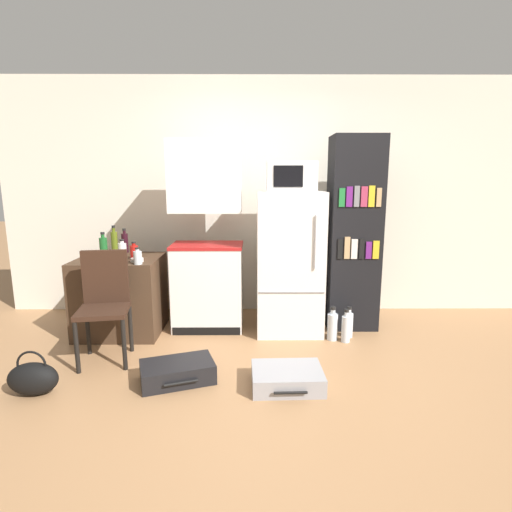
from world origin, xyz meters
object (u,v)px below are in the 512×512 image
object	(u,v)px
bottle_ketchup_red	(134,252)
bottle_olive_oil	(114,242)
side_table	(121,295)
microwave	(291,176)
bottle_milk_white	(122,250)
bottle_green_tall	(103,247)
bottle_clear_short	(138,257)
bowl	(137,260)
water_bottle_front	(349,324)
refrigerator	(289,262)
water_bottle_back	(332,326)
bookshelf	(353,234)
bottle_wine_dark	(125,242)
kitchen_hutch	(207,244)
suitcase_large_flat	(287,378)
chair	(105,297)
suitcase_small_flat	(177,372)
water_bottle_middle	(346,328)
handbag	(33,378)

from	to	relation	value
bottle_ketchup_red	bottle_olive_oil	xyz separation A→B (m)	(-0.29, 0.29, 0.05)
side_table	microwave	bearing A→B (deg)	1.53
bottle_milk_white	bottle_green_tall	bearing A→B (deg)	168.50
side_table	bottle_clear_short	world-z (taller)	bottle_clear_short
side_table	bottle_ketchup_red	bearing A→B (deg)	-20.01
bottle_green_tall	bottle_milk_white	xyz separation A→B (m)	(0.20, -0.04, -0.03)
side_table	bowl	size ratio (longest dim) A/B	6.58
water_bottle_front	bottle_green_tall	bearing A→B (deg)	175.03
water_bottle_front	refrigerator	bearing A→B (deg)	159.25
water_bottle_back	bookshelf	bearing A→B (deg)	56.24
bottle_ketchup_red	bottle_milk_white	bearing A→B (deg)	154.43
bottle_clear_short	bottle_wine_dark	xyz separation A→B (m)	(-0.30, 0.60, 0.04)
kitchen_hutch	suitcase_large_flat	size ratio (longest dim) A/B	3.55
bottle_clear_short	bowl	distance (m)	0.13
bottle_milk_white	bottle_wine_dark	bearing A→B (deg)	102.97
water_bottle_front	bottle_ketchup_red	bearing A→B (deg)	177.08
side_table	water_bottle_front	world-z (taller)	side_table
kitchen_hutch	chair	xyz separation A→B (m)	(-0.80, -0.72, -0.34)
water_bottle_back	bottle_clear_short	bearing A→B (deg)	-178.20
suitcase_small_flat	water_bottle_middle	xyz separation A→B (m)	(1.47, 0.74, 0.06)
bookshelf	handbag	distance (m)	3.07
water_bottle_middle	water_bottle_back	bearing A→B (deg)	155.73
suitcase_large_flat	bowl	bearing A→B (deg)	143.34
chair	water_bottle_front	size ratio (longest dim) A/B	3.02
chair	bowl	bearing A→B (deg)	59.50
suitcase_large_flat	bottle_ketchup_red	bearing A→B (deg)	141.33
bottle_clear_short	bottle_wine_dark	size ratio (longest dim) A/B	0.60
bottle_clear_short	bottle_olive_oil	distance (m)	0.65
bottle_clear_short	bottle_green_tall	bearing A→B (deg)	142.28
bottle_olive_oil	bottle_green_tall	bearing A→B (deg)	-104.21
handbag	bottle_milk_white	bearing A→B (deg)	76.47
microwave	bowl	world-z (taller)	microwave
refrigerator	suitcase_large_flat	world-z (taller)	refrigerator
microwave	water_bottle_front	world-z (taller)	microwave
bookshelf	handbag	size ratio (longest dim) A/B	5.43
water_bottle_front	water_bottle_back	distance (m)	0.19
bookshelf	bottle_milk_white	xyz separation A→B (m)	(-2.32, -0.15, -0.14)
bottle_milk_white	handbag	bearing A→B (deg)	-103.53
microwave	handbag	distance (m)	2.73
bottle_olive_oil	suitcase_large_flat	bearing A→B (deg)	-38.46
refrigerator	bottle_olive_oil	bearing A→B (deg)	174.39
bottle_ketchup_red	bookshelf	bearing A→B (deg)	5.66
bottle_milk_white	side_table	bearing A→B (deg)	179.77
bookshelf	bottle_ketchup_red	size ratio (longest dim) A/B	11.32
bottle_green_tall	bottle_milk_white	distance (m)	0.21
water_bottle_back	refrigerator	bearing A→B (deg)	144.77
refrigerator	chair	distance (m)	1.76
water_bottle_middle	bottle_olive_oil	bearing A→B (deg)	167.54
bottle_wine_dark	bottle_milk_white	world-z (taller)	bottle_wine_dark
bottle_green_tall	water_bottle_back	size ratio (longest dim) A/B	0.76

